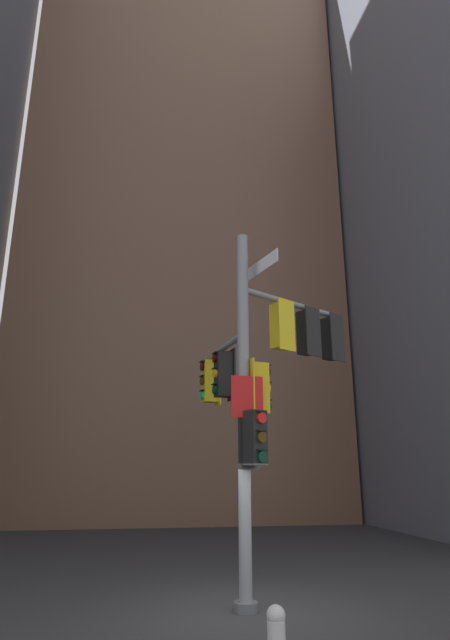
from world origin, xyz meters
TOP-DOWN VIEW (x-y plane):
  - ground at (0.00, 0.00)m, footprint 120.00×120.00m
  - building_mid_block at (-0.02, 22.14)m, footprint 16.77×16.77m
  - signal_pole_assembly at (0.50, 0.62)m, footprint 3.37×3.22m
  - fire_hydrant at (-0.25, -3.04)m, footprint 0.33×0.23m

SIDE VIEW (x-z plane):
  - ground at x=0.00m, z-range 0.00..0.00m
  - fire_hydrant at x=-0.25m, z-range 0.02..0.83m
  - signal_pole_assembly at x=0.50m, z-range 0.69..7.90m
  - building_mid_block at x=-0.02m, z-range 0.00..37.80m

